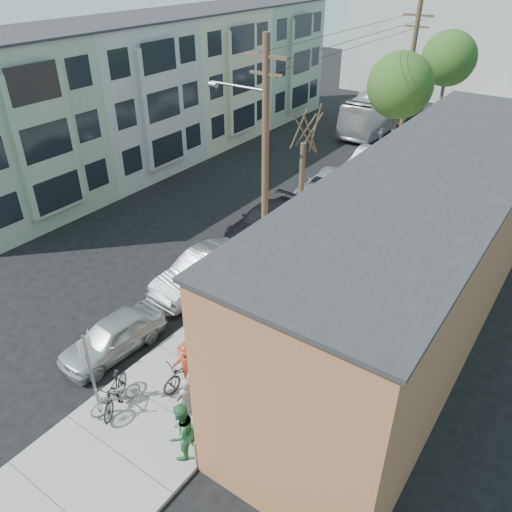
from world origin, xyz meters
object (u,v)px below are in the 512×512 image
Objects in this scene: tree_leafy_far at (449,59)px; car_3 at (326,187)px; car_1 at (203,271)px; tree_leafy_mid at (400,86)px; parking_meter_near at (223,283)px; cyclist at (187,363)px; car_2 at (264,221)px; bus at (382,108)px; car_4 at (366,159)px; parked_bike_a at (115,392)px; patio_chair_b at (225,409)px; patron_grey at (187,402)px; parking_meter_far at (315,214)px; patio_chair_a at (249,381)px; patron_green at (181,432)px; car_0 at (113,336)px; tree_bare at (300,201)px; utility_pole_near at (264,161)px; parked_bike_b at (115,397)px; sign_post at (89,364)px.

car_3 is (-2.00, -13.41, -5.33)m from tree_leafy_far.
car_1 reaches higher than car_3.
parking_meter_near is at bearing -91.98° from tree_leafy_mid.
cyclist is 0.33× the size of car_2.
car_4 is at bearing -73.34° from bus.
parked_bike_a is 0.47× the size of car_4.
parked_bike_a is 0.39× the size of car_2.
car_2 is 0.96× the size of car_3.
parking_meter_near is at bearing 119.80° from patio_chair_b.
patron_grey is at bearing -143.52° from patio_chair_b.
car_1 is 1.19× the size of car_4.
car_3 reaches higher than parking_meter_far.
patron_grey reaches higher than patio_chair_a.
patron_green is 0.48× the size of car_0.
tree_bare is (0.55, 5.06, 1.88)m from parking_meter_near.
patron_grey is at bearing -85.28° from tree_leafy_far.
utility_pole_near reaches higher than tree_bare.
parking_meter_far is 13.02m from patio_chair_b.
parked_bike_a is at bearing -86.42° from utility_pole_near.
tree_leafy_mid is 22.87m from parked_bike_a.
tree_leafy_mid is 4.41× the size of parked_bike_b.
car_3 reaches higher than parking_meter_near.
car_4 is (-2.00, -7.76, -5.38)m from tree_leafy_far.
sign_post reaches higher than car_2.
car_2 reaches higher than patio_chair_b.
tree_bare is 2.79× the size of parked_bike_a.
utility_pole_near reaches higher than cyclist.
utility_pole_near is 5.14× the size of patron_green.
cyclist is at bearing -142.03° from patio_chair_a.
patron_grey is (2.52, -30.54, -4.95)m from tree_leafy_far.
sign_post reaches higher than parked_bike_b.
cyclist is 0.34× the size of car_1.
tree_bare is 1.10× the size of car_1.
sign_post is at bearing -88.80° from patron_green.
utility_pole_near is (0.14, 2.69, 4.43)m from parking_meter_near.
tree_leafy_far reaches higher than car_3.
bus reaches higher than parked_bike_b.
car_4 reaches higher than patio_chair_a.
parked_bike_b is at bearing -87.00° from car_4.
parking_meter_near is at bearing -90.00° from parking_meter_far.
utility_pole_near is 3.50m from tree_bare.
tree_leafy_mid is at bearing -34.63° from car_4.
utility_pole_near is at bearing 87.01° from parking_meter_near.
tree_leafy_mid is (0.41, 13.20, 0.51)m from utility_pole_near.
tree_bare is 10.09m from car_0.
utility_pole_near is at bearing -91.78° from tree_leafy_mid.
parked_bike_a is (-2.96, 0.13, -0.39)m from patron_green.
patron_grey is 1.10× the size of parked_bike_b.
tree_bare reaches higher than patio_chair_a.
tree_bare is 9.40m from patio_chair_a.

